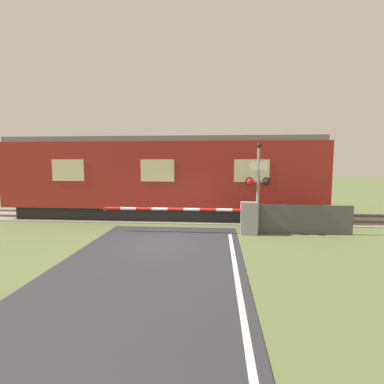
{
  "coord_description": "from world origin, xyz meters",
  "views": [
    {
      "loc": [
        1.75,
        -9.99,
        2.75
      ],
      "look_at": [
        0.74,
        1.73,
        1.51
      ],
      "focal_mm": 28.0,
      "sensor_mm": 36.0,
      "label": 1
    }
  ],
  "objects": [
    {
      "name": "roadside_fence",
      "position": [
        4.84,
        1.35,
        0.55
      ],
      "size": [
        3.82,
        0.06,
        1.1
      ],
      "color": "#4C4C51",
      "rests_on": "ground_plane"
    },
    {
      "name": "track_bed",
      "position": [
        0.0,
        4.27,
        0.02
      ],
      "size": [
        36.0,
        3.2,
        0.13
      ],
      "color": "gray",
      "rests_on": "ground_plane"
    },
    {
      "name": "crossing_barrier",
      "position": [
        2.44,
        1.13,
        0.66
      ],
      "size": [
        5.91,
        0.44,
        1.22
      ],
      "color": "gray",
      "rests_on": "ground_plane"
    },
    {
      "name": "ground_plane",
      "position": [
        0.0,
        0.0,
        0.0
      ],
      "size": [
        80.0,
        80.0,
        0.0
      ],
      "primitive_type": "plane",
      "color": "#5B6B3D"
    },
    {
      "name": "signal_post",
      "position": [
        3.24,
        1.19,
        1.93
      ],
      "size": [
        0.92,
        0.26,
        3.39
      ],
      "color": "gray",
      "rests_on": "ground_plane"
    },
    {
      "name": "train",
      "position": [
        -0.87,
        4.26,
        1.96
      ],
      "size": [
        14.75,
        2.79,
        3.83
      ],
      "color": "black",
      "rests_on": "ground_plane"
    }
  ]
}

